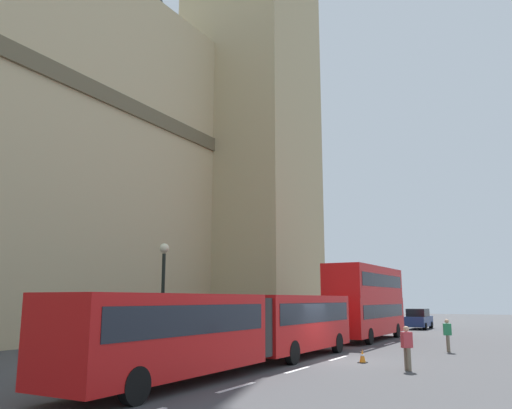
# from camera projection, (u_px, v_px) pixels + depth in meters

# --- Properties ---
(ground_plane) EXTENTS (160.00, 160.00, 0.00)m
(ground_plane) POSITION_uv_depth(u_px,v_px,m) (331.00, 360.00, 23.13)
(ground_plane) COLOR #424244
(lane_centre_marking) EXTENTS (29.80, 0.16, 0.01)m
(lane_centre_marking) POSITION_uv_depth(u_px,v_px,m) (297.00, 370.00, 20.00)
(lane_centre_marking) COLOR silver
(lane_centre_marking) RESTS_ON ground_plane
(articulated_bus) EXTENTS (18.52, 2.54, 2.90)m
(articulated_bus) POSITION_uv_depth(u_px,v_px,m) (243.00, 324.00, 20.58)
(articulated_bus) COLOR red
(articulated_bus) RESTS_ON ground_plane
(double_decker_bus) EXTENTS (10.49, 2.54, 4.90)m
(double_decker_bus) POSITION_uv_depth(u_px,v_px,m) (366.00, 299.00, 35.01)
(double_decker_bus) COLOR red
(double_decker_bus) RESTS_ON ground_plane
(sedan_lead) EXTENTS (4.40, 1.86, 1.85)m
(sedan_lead) POSITION_uv_depth(u_px,v_px,m) (419.00, 319.00, 47.60)
(sedan_lead) COLOR navy
(sedan_lead) RESTS_ON ground_plane
(traffic_cone_west) EXTENTS (0.36, 0.36, 0.58)m
(traffic_cone_west) POSITION_uv_depth(u_px,v_px,m) (362.00, 356.00, 22.29)
(traffic_cone_west) COLOR black
(traffic_cone_west) RESTS_ON ground_plane
(traffic_cone_middle) EXTENTS (0.36, 0.36, 0.58)m
(traffic_cone_middle) POSITION_uv_depth(u_px,v_px,m) (407.00, 343.00, 29.06)
(traffic_cone_middle) COLOR black
(traffic_cone_middle) RESTS_ON ground_plane
(street_lamp) EXTENTS (0.44, 0.44, 5.27)m
(street_lamp) POSITION_uv_depth(u_px,v_px,m) (163.00, 292.00, 23.33)
(street_lamp) COLOR black
(street_lamp) RESTS_ON ground_plane
(pedestrian_near_cones) EXTENTS (0.45, 0.45, 1.69)m
(pedestrian_near_cones) POSITION_uv_depth(u_px,v_px,m) (407.00, 346.00, 19.95)
(pedestrian_near_cones) COLOR #726651
(pedestrian_near_cones) RESTS_ON ground_plane
(pedestrian_by_kerb) EXTENTS (0.35, 0.45, 1.69)m
(pedestrian_by_kerb) POSITION_uv_depth(u_px,v_px,m) (448.00, 334.00, 26.88)
(pedestrian_by_kerb) COLOR #726651
(pedestrian_by_kerb) RESTS_ON ground_plane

